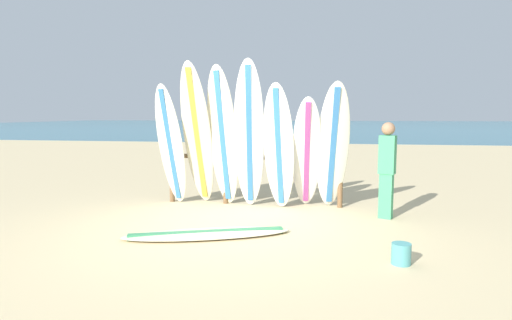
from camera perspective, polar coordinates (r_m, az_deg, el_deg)
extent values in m
plane|color=#D3BC8C|center=(5.92, -3.33, -9.77)|extent=(120.00, 120.00, 0.00)
cube|color=teal|center=(63.57, 8.41, 4.72)|extent=(120.00, 80.00, 0.01)
cylinder|color=brown|center=(7.98, -11.36, -1.97)|extent=(0.09, 0.09, 1.02)
cylinder|color=brown|center=(7.67, -4.16, -2.19)|extent=(0.09, 0.09, 1.02)
cylinder|color=brown|center=(7.50, 3.50, -2.38)|extent=(0.09, 0.09, 1.02)
cylinder|color=brown|center=(7.46, 11.39, -2.53)|extent=(0.09, 0.09, 1.02)
cylinder|color=brown|center=(7.52, -0.38, 0.41)|extent=(3.18, 0.08, 0.08)
ellipsoid|color=silver|center=(7.58, -11.49, 1.93)|extent=(0.56, 0.74, 2.15)
cube|color=#3372B2|center=(7.58, -11.49, 1.93)|extent=(0.17, 0.65, 1.98)
ellipsoid|color=beige|center=(7.44, -7.96, 3.30)|extent=(0.54, 0.94, 2.51)
cube|color=gold|center=(7.44, -7.96, 3.30)|extent=(0.12, 0.86, 2.32)
ellipsoid|color=beige|center=(7.33, -4.50, 3.09)|extent=(0.60, 0.71, 2.46)
cube|color=#3372B2|center=(7.33, -4.50, 3.09)|extent=(0.17, 0.62, 2.27)
ellipsoid|color=white|center=(7.10, -0.92, 3.28)|extent=(0.60, 0.82, 2.53)
cube|color=#3372B2|center=(7.10, -0.92, 3.28)|extent=(0.18, 0.72, 2.33)
ellipsoid|color=white|center=(7.03, 3.12, 1.68)|extent=(0.58, 0.66, 2.14)
cube|color=#3372B2|center=(7.03, 3.12, 1.68)|extent=(0.15, 0.59, 1.98)
ellipsoid|color=white|center=(7.12, 6.93, 0.80)|extent=(0.56, 1.01, 1.92)
cube|color=#A53F8C|center=(7.12, 6.93, 0.80)|extent=(0.15, 0.92, 1.77)
ellipsoid|color=silver|center=(7.09, 10.39, 1.67)|extent=(0.64, 0.99, 2.15)
cube|color=#3372B2|center=(7.09, 10.39, 1.67)|extent=(0.20, 0.88, 1.99)
ellipsoid|color=beige|center=(5.75, -6.65, -9.91)|extent=(2.31, 1.30, 0.07)
cube|color=#388C59|center=(5.75, -6.65, -9.91)|extent=(1.98, 0.80, 0.08)
cube|color=#3F9966|center=(6.89, 17.25, -4.71)|extent=(0.23, 0.20, 0.71)
cube|color=#3F9966|center=(6.80, 17.42, 0.70)|extent=(0.28, 0.24, 0.60)
sphere|color=#997051|center=(6.78, 17.53, 4.07)|extent=(0.20, 0.20, 0.20)
cube|color=#B22D28|center=(29.62, 8.46, 3.39)|extent=(2.42, 2.18, 0.35)
cube|color=silver|center=(29.61, 8.47, 4.07)|extent=(1.04, 1.00, 0.36)
cylinder|color=teal|center=(4.94, 19.12, -11.95)|extent=(0.21, 0.21, 0.23)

